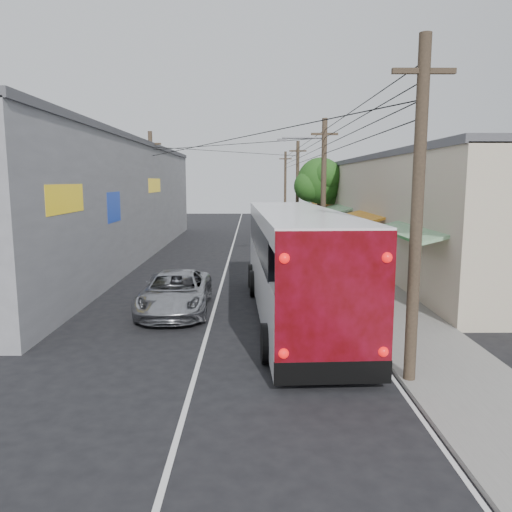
{
  "coord_description": "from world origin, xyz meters",
  "views": [
    {
      "loc": [
        1.42,
        -13.36,
        4.83
      ],
      "look_at": [
        1.61,
        7.83,
        1.61
      ],
      "focal_mm": 35.0,
      "sensor_mm": 36.0,
      "label": 1
    }
  ],
  "objects_px": {
    "pedestrian_near": "(360,254)",
    "parked_suv": "(311,258)",
    "jeepney": "(175,292)",
    "parked_car_mid": "(283,234)",
    "parked_car_far": "(281,230)",
    "coach_bus": "(296,262)",
    "pedestrian_far": "(352,250)"
  },
  "relations": [
    {
      "from": "parked_suv",
      "to": "pedestrian_near",
      "type": "height_order",
      "value": "pedestrian_near"
    },
    {
      "from": "coach_bus",
      "to": "parked_car_far",
      "type": "distance_m",
      "value": 23.06
    },
    {
      "from": "parked_car_mid",
      "to": "pedestrian_far",
      "type": "relative_size",
      "value": 2.53
    },
    {
      "from": "coach_bus",
      "to": "parked_car_far",
      "type": "xyz_separation_m",
      "value": [
        0.8,
        23.02,
        -1.18
      ]
    },
    {
      "from": "jeepney",
      "to": "pedestrian_far",
      "type": "distance_m",
      "value": 12.8
    },
    {
      "from": "parked_car_far",
      "to": "pedestrian_far",
      "type": "relative_size",
      "value": 2.76
    },
    {
      "from": "parked_suv",
      "to": "pedestrian_far",
      "type": "height_order",
      "value": "pedestrian_far"
    },
    {
      "from": "parked_car_mid",
      "to": "parked_car_far",
      "type": "xyz_separation_m",
      "value": [
        0.0,
        2.53,
        0.04
      ]
    },
    {
      "from": "jeepney",
      "to": "parked_car_mid",
      "type": "distance_m",
      "value": 20.58
    },
    {
      "from": "jeepney",
      "to": "parked_car_far",
      "type": "xyz_separation_m",
      "value": [
        5.2,
        22.44,
        0.05
      ]
    },
    {
      "from": "jeepney",
      "to": "pedestrian_near",
      "type": "height_order",
      "value": "pedestrian_near"
    },
    {
      "from": "parked_car_far",
      "to": "pedestrian_far",
      "type": "height_order",
      "value": "pedestrian_far"
    },
    {
      "from": "jeepney",
      "to": "pedestrian_far",
      "type": "relative_size",
      "value": 3.07
    },
    {
      "from": "coach_bus",
      "to": "parked_car_mid",
      "type": "height_order",
      "value": "coach_bus"
    },
    {
      "from": "parked_car_mid",
      "to": "parked_car_far",
      "type": "bearing_deg",
      "value": 86.08
    },
    {
      "from": "pedestrian_near",
      "to": "pedestrian_far",
      "type": "relative_size",
      "value": 1.05
    },
    {
      "from": "parked_suv",
      "to": "jeepney",
      "type": "bearing_deg",
      "value": -118.91
    },
    {
      "from": "parked_suv",
      "to": "parked_car_far",
      "type": "distance_m",
      "value": 14.15
    },
    {
      "from": "jeepney",
      "to": "pedestrian_far",
      "type": "bearing_deg",
      "value": 46.85
    },
    {
      "from": "coach_bus",
      "to": "jeepney",
      "type": "xyz_separation_m",
      "value": [
        -4.4,
        0.57,
        -1.23
      ]
    },
    {
      "from": "jeepney",
      "to": "parked_car_mid",
      "type": "height_order",
      "value": "parked_car_mid"
    },
    {
      "from": "parked_car_far",
      "to": "pedestrian_far",
      "type": "distance_m",
      "value": 13.25
    },
    {
      "from": "pedestrian_far",
      "to": "pedestrian_near",
      "type": "bearing_deg",
      "value": 102.99
    },
    {
      "from": "parked_car_far",
      "to": "pedestrian_near",
      "type": "height_order",
      "value": "pedestrian_near"
    },
    {
      "from": "pedestrian_near",
      "to": "pedestrian_far",
      "type": "xyz_separation_m",
      "value": [
        0.02,
        2.12,
        -0.04
      ]
    },
    {
      "from": "pedestrian_near",
      "to": "pedestrian_far",
      "type": "height_order",
      "value": "pedestrian_near"
    },
    {
      "from": "parked_car_mid",
      "to": "pedestrian_far",
      "type": "height_order",
      "value": "pedestrian_far"
    },
    {
      "from": "pedestrian_near",
      "to": "parked_suv",
      "type": "bearing_deg",
      "value": -1.17
    },
    {
      "from": "jeepney",
      "to": "parked_car_mid",
      "type": "bearing_deg",
      "value": 73.61
    },
    {
      "from": "parked_suv",
      "to": "pedestrian_far",
      "type": "distance_m",
      "value": 2.79
    },
    {
      "from": "jeepney",
      "to": "pedestrian_near",
      "type": "bearing_deg",
      "value": 39.82
    },
    {
      "from": "coach_bus",
      "to": "parked_car_mid",
      "type": "bearing_deg",
      "value": 85.35
    }
  ]
}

